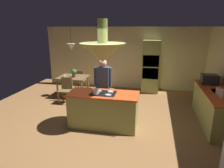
{
  "coord_description": "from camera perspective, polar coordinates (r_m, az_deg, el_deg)",
  "views": [
    {
      "loc": [
        1.21,
        -4.86,
        2.54
      ],
      "look_at": [
        0.1,
        0.4,
        1.0
      ],
      "focal_mm": 32.14,
      "sensor_mm": 36.0,
      "label": 1
    }
  ],
  "objects": [
    {
      "name": "person_at_island",
      "position": [
        5.72,
        -2.56,
        -0.02
      ],
      "size": [
        0.53,
        0.22,
        1.68
      ],
      "color": "tan",
      "rests_on": "ground"
    },
    {
      "name": "counter_run_right",
      "position": [
        6.06,
        26.86,
        -5.8
      ],
      "size": [
        0.73,
        2.35,
        0.92
      ],
      "color": "#8C934C",
      "rests_on": "ground"
    },
    {
      "name": "canister_flour",
      "position": [
        5.37,
        29.05,
        -2.45
      ],
      "size": [
        0.1,
        0.1,
        0.22
      ],
      "primitive_type": "cylinder",
      "color": "#E0B78C",
      "rests_on": "counter_run_right"
    },
    {
      "name": "pendant_light_over_table",
      "position": [
        7.39,
        -11.52,
        10.39
      ],
      "size": [
        0.32,
        0.32,
        0.82
      ],
      "color": "beige"
    },
    {
      "name": "chair_facing_island",
      "position": [
        7.06,
        -13.0,
        -1.21
      ],
      "size": [
        0.4,
        0.4,
        0.87
      ],
      "color": "brown",
      "rests_on": "ground"
    },
    {
      "name": "cup_on_table",
      "position": [
        7.46,
        -13.4,
        2.09
      ],
      "size": [
        0.07,
        0.07,
        0.09
      ],
      "primitive_type": "cylinder",
      "color": "white",
      "rests_on": "dining_table"
    },
    {
      "name": "range_hood",
      "position": [
        4.85,
        -2.65,
        9.24
      ],
      "size": [
        1.1,
        1.1,
        1.0
      ],
      "color": "#8C934C"
    },
    {
      "name": "oven_tower",
      "position": [
        8.05,
        10.95,
        4.84
      ],
      "size": [
        0.66,
        0.62,
        2.05
      ],
      "color": "#8C934C",
      "rests_on": "ground"
    },
    {
      "name": "dining_table",
      "position": [
        7.6,
        -11.02,
        1.31
      ],
      "size": [
        1.04,
        0.87,
        0.76
      ],
      "color": "brown",
      "rests_on": "ground"
    },
    {
      "name": "canister_sugar",
      "position": [
        5.54,
        28.5,
        -2.15
      ],
      "size": [
        0.11,
        0.11,
        0.16
      ],
      "primitive_type": "cylinder",
      "color": "silver",
      "rests_on": "counter_run_right"
    },
    {
      "name": "chair_by_back_wall",
      "position": [
        8.23,
        -9.21,
        1.43
      ],
      "size": [
        0.4,
        0.4,
        0.87
      ],
      "rotation": [
        0.0,
        0.0,
        3.14
      ],
      "color": "brown",
      "rests_on": "ground"
    },
    {
      "name": "wall_back",
      "position": [
        8.49,
        3.62,
        7.37
      ],
      "size": [
        6.8,
        0.1,
        2.55
      ],
      "primitive_type": "cube",
      "color": "beige",
      "rests_on": "ground"
    },
    {
      "name": "kitchen_island",
      "position": [
        5.24,
        -2.44,
        -7.35
      ],
      "size": [
        1.79,
        0.79,
        0.94
      ],
      "color": "#8C934C",
      "rests_on": "ground"
    },
    {
      "name": "cooking_pot_on_cooktop",
      "position": [
        4.98,
        -4.67,
        -2.1
      ],
      "size": [
        0.18,
        0.18,
        0.12
      ],
      "primitive_type": "cylinder",
      "color": "#B2B2B7",
      "rests_on": "kitchen_island"
    },
    {
      "name": "canister_tea",
      "position": [
        5.7,
        28.01,
        -1.65
      ],
      "size": [
        0.12,
        0.12,
        0.15
      ],
      "primitive_type": "cylinder",
      "color": "silver",
      "rests_on": "counter_run_right"
    },
    {
      "name": "potted_plant_on_table",
      "position": [
        7.45,
        -10.76,
        3.19
      ],
      "size": [
        0.2,
        0.2,
        0.3
      ],
      "color": "#99382D",
      "rests_on": "dining_table"
    },
    {
      "name": "ground",
      "position": [
        5.62,
        -1.88,
        -10.92
      ],
      "size": [
        8.16,
        8.16,
        0.0
      ],
      "primitive_type": "plane",
      "color": "olive"
    },
    {
      "name": "microwave_on_counter",
      "position": [
        6.54,
        26.01,
        1.24
      ],
      "size": [
        0.46,
        0.36,
        0.28
      ],
      "primitive_type": "cube",
      "color": "#232326",
      "rests_on": "counter_run_right"
    }
  ]
}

